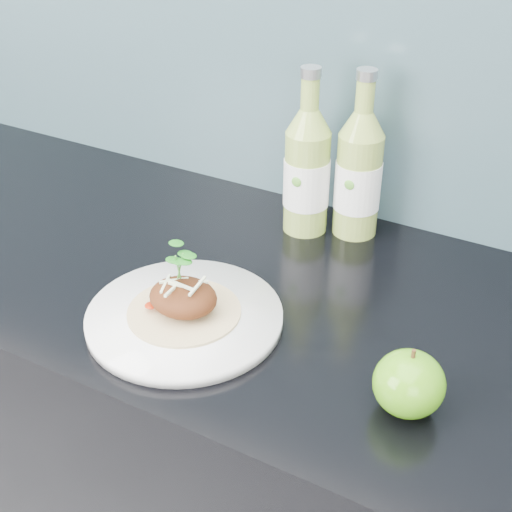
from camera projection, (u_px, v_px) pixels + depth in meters
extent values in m
cube|color=black|center=(292.00, 500.00, 1.28)|extent=(4.00, 0.60, 0.90)
cube|color=#6795A2|center=(393.00, 9.00, 1.07)|extent=(4.00, 0.02, 0.70)
cylinder|color=white|center=(185.00, 317.00, 0.99)|extent=(0.30, 0.30, 0.02)
cylinder|color=tan|center=(184.00, 311.00, 0.98)|extent=(0.16, 0.16, 0.00)
ellipsoid|color=#592A10|center=(183.00, 297.00, 0.97)|extent=(0.10, 0.08, 0.04)
ellipsoid|color=#458C0F|center=(409.00, 384.00, 0.83)|extent=(0.11, 0.11, 0.08)
cylinder|color=#472D14|center=(413.00, 355.00, 0.80)|extent=(0.01, 0.00, 0.01)
cylinder|color=#8DA946|center=(306.00, 182.00, 1.17)|extent=(0.09, 0.09, 0.17)
cone|color=#8DA946|center=(309.00, 121.00, 1.11)|extent=(0.07, 0.07, 0.04)
cylinder|color=#8DA946|center=(310.00, 93.00, 1.09)|extent=(0.03, 0.03, 0.05)
cylinder|color=silver|center=(311.00, 72.00, 1.07)|extent=(0.03, 0.03, 0.02)
cylinder|color=white|center=(306.00, 182.00, 1.17)|extent=(0.09, 0.09, 0.08)
ellipsoid|color=#59A533|center=(296.00, 182.00, 1.13)|extent=(0.02, 0.00, 0.02)
cylinder|color=#8CA545|center=(358.00, 185.00, 1.16)|extent=(0.09, 0.09, 0.17)
cone|color=#8CA545|center=(363.00, 123.00, 1.10)|extent=(0.07, 0.07, 0.04)
cylinder|color=#8CA545|center=(365.00, 96.00, 1.08)|extent=(0.03, 0.03, 0.05)
cylinder|color=silver|center=(367.00, 74.00, 1.06)|extent=(0.03, 0.03, 0.02)
cylinder|color=white|center=(358.00, 185.00, 1.16)|extent=(0.09, 0.09, 0.08)
ellipsoid|color=#59A533|center=(349.00, 185.00, 1.12)|extent=(0.02, 0.00, 0.02)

